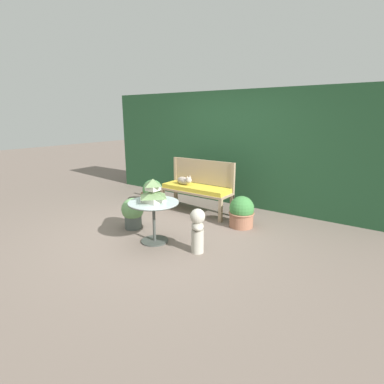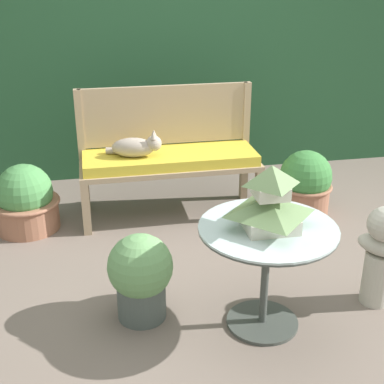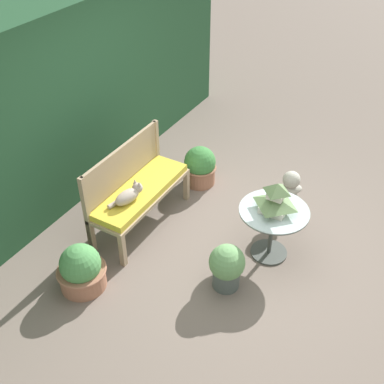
% 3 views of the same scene
% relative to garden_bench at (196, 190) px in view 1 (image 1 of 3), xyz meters
% --- Properties ---
extents(ground, '(30.00, 30.00, 0.00)m').
position_rel_garden_bench_xyz_m(ground, '(0.20, -1.08, -0.45)').
color(ground, '#75665B').
extents(foliage_hedge_back, '(6.40, 1.09, 2.35)m').
position_rel_garden_bench_xyz_m(foliage_hedge_back, '(0.20, 1.49, 0.72)').
color(foliage_hedge_back, '#234C2D').
rests_on(foliage_hedge_back, ground).
extents(garden_bench, '(1.41, 0.49, 0.53)m').
position_rel_garden_bench_xyz_m(garden_bench, '(0.00, 0.00, 0.00)').
color(garden_bench, tan).
rests_on(garden_bench, ground).
extents(bench_backrest, '(1.41, 0.06, 1.02)m').
position_rel_garden_bench_xyz_m(bench_backrest, '(0.00, 0.22, 0.27)').
color(bench_backrest, tan).
rests_on(bench_backrest, ground).
extents(cat, '(0.42, 0.24, 0.21)m').
position_rel_garden_bench_xyz_m(cat, '(-0.26, -0.03, 0.16)').
color(cat, '#A89989').
rests_on(cat, garden_bench).
extents(patio_table, '(0.75, 0.75, 0.62)m').
position_rel_garden_bench_xyz_m(patio_table, '(0.29, -1.52, 0.04)').
color(patio_table, '#424742').
rests_on(patio_table, ground).
extents(pagoda_birdhouse, '(0.36, 0.36, 0.35)m').
position_rel_garden_bench_xyz_m(pagoda_birdhouse, '(0.29, -1.52, 0.32)').
color(pagoda_birdhouse, silver).
rests_on(pagoda_birdhouse, patio_table).
extents(garden_bust, '(0.31, 0.33, 0.63)m').
position_rel_garden_bench_xyz_m(garden_bust, '(1.02, -1.44, -0.10)').
color(garden_bust, '#B7B2A3').
rests_on(garden_bust, ground).
extents(potted_plant_patio_mid, '(0.52, 0.52, 0.52)m').
position_rel_garden_bench_xyz_m(potted_plant_patio_mid, '(-1.13, -0.03, -0.22)').
color(potted_plant_patio_mid, '#9E664C').
rests_on(potted_plant_patio_mid, ground).
extents(potted_plant_path_edge, '(0.37, 0.37, 0.52)m').
position_rel_garden_bench_xyz_m(potted_plant_path_edge, '(-0.38, -1.31, -0.17)').
color(potted_plant_path_edge, '#4C5651').
rests_on(potted_plant_path_edge, ground).
extents(potted_plant_hedge_corner, '(0.44, 0.44, 0.54)m').
position_rel_garden_bench_xyz_m(potted_plant_hedge_corner, '(1.07, -0.18, -0.20)').
color(potted_plant_hedge_corner, '#9E664C').
rests_on(potted_plant_hedge_corner, ground).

